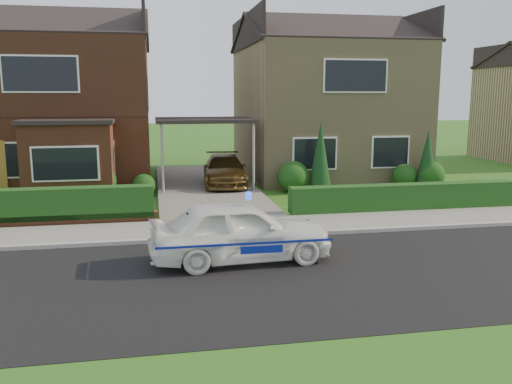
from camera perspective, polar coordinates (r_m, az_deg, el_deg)
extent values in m
plane|color=#205516|center=(11.22, 0.14, -9.08)|extent=(120.00, 120.00, 0.00)
cube|color=black|center=(11.22, 0.14, -9.08)|extent=(60.00, 6.00, 0.02)
cube|color=#9E9993|center=(14.08, -2.21, -4.78)|extent=(60.00, 0.16, 0.12)
cube|color=slate|center=(15.09, -2.81, -3.79)|extent=(60.00, 2.00, 0.10)
cube|color=#666059|center=(21.80, -5.32, 0.60)|extent=(3.80, 12.00, 0.12)
cube|color=brown|center=(24.70, -19.77, 7.81)|extent=(7.20, 8.00, 5.80)
cube|color=white|center=(20.63, -16.87, 3.41)|extent=(1.60, 0.08, 1.30)
cube|color=white|center=(20.74, -21.75, 11.47)|extent=(2.60, 0.08, 1.30)
cube|color=black|center=(24.70, -19.98, 11.17)|extent=(7.26, 8.06, 2.90)
cube|color=brown|center=(20.05, -19.11, 2.95)|extent=(3.00, 1.40, 2.70)
cube|color=black|center=(19.94, -19.35, 7.00)|extent=(3.20, 1.60, 0.14)
cube|color=tan|center=(25.62, 7.06, 8.41)|extent=(7.20, 8.00, 5.80)
cube|color=white|center=(21.43, 6.20, 4.04)|extent=(1.80, 0.08, 1.30)
cube|color=white|center=(22.55, 13.95, 4.11)|extent=(1.60, 0.08, 1.30)
cube|color=white|center=(21.83, 10.43, 11.93)|extent=(2.60, 0.08, 1.30)
cube|color=black|center=(21.51, -5.44, 7.55)|extent=(3.80, 3.00, 0.14)
cylinder|color=gray|center=(20.14, -9.83, 3.40)|extent=(0.10, 0.10, 2.70)
cylinder|color=gray|center=(20.47, -0.26, 3.66)|extent=(0.10, 0.10, 2.70)
cube|color=brown|center=(16.53, -23.78, -2.96)|extent=(7.70, 0.25, 0.36)
cube|color=#173812|center=(16.72, -23.62, -3.44)|extent=(7.50, 0.55, 0.90)
cube|color=#173812|center=(17.96, 15.27, -2.02)|extent=(7.50, 0.55, 0.80)
sphere|color=#173812|center=(20.03, -16.34, 1.10)|extent=(1.32, 1.32, 1.32)
sphere|color=#173812|center=(20.27, -11.73, 0.72)|extent=(0.84, 0.84, 0.84)
sphere|color=#173812|center=(20.70, 3.93, 1.62)|extent=(1.20, 1.20, 1.20)
sphere|color=#173812|center=(22.41, 15.32, 1.63)|extent=(0.96, 0.96, 0.96)
sphere|color=#173812|center=(22.60, 17.94, 1.72)|extent=(1.08, 1.08, 1.08)
cone|color=black|center=(20.70, 6.78, 3.52)|extent=(0.90, 0.90, 2.60)
cone|color=black|center=(22.43, 17.57, 3.12)|extent=(0.90, 0.90, 2.20)
imported|color=white|center=(12.13, -1.68, -4.19)|extent=(1.91, 4.15, 1.38)
sphere|color=#193FF2|center=(11.99, -0.74, -0.59)|extent=(0.17, 0.17, 0.17)
cube|color=navy|center=(11.36, -1.02, -5.48)|extent=(3.72, 0.02, 0.05)
cube|color=navy|center=(12.93, -2.25, -3.53)|extent=(3.72, 0.01, 0.05)
ellipsoid|color=black|center=(11.84, -7.03, -3.25)|extent=(0.22, 0.17, 0.21)
sphere|color=white|center=(11.79, -6.94, -3.36)|extent=(0.11, 0.11, 0.11)
sphere|color=black|center=(11.79, -6.95, -2.60)|extent=(0.13, 0.13, 0.13)
cone|color=black|center=(11.79, -7.17, -2.29)|extent=(0.04, 0.04, 0.05)
cone|color=black|center=(11.79, -6.74, -2.28)|extent=(0.04, 0.04, 0.05)
imported|color=brown|center=(21.77, -3.34, 2.34)|extent=(1.97, 4.18, 1.18)
imported|color=gray|center=(19.80, -16.81, 0.20)|extent=(0.43, 0.30, 0.79)
imported|color=gray|center=(19.97, -20.21, -0.02)|extent=(0.42, 0.42, 0.72)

